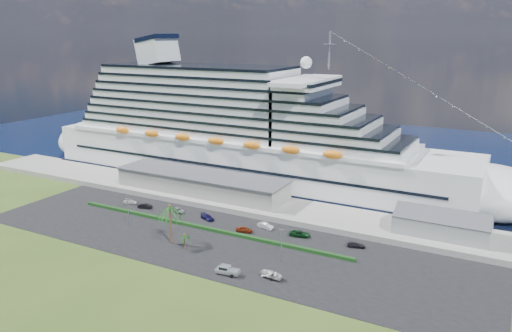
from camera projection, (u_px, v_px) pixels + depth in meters
The scene contains 22 objects.
ground at pixel (194, 257), 122.80m from camera, with size 420.00×420.00×0.00m, color #334C19.
asphalt_lot at pixel (218, 241), 132.16m from camera, with size 140.00×38.00×0.12m, color black.
wharf at pixel (267, 206), 156.64m from camera, with size 240.00×20.00×1.80m, color gray.
water at pixel (354, 151), 233.53m from camera, with size 420.00×160.00×0.02m, color black.
cruise_ship at pixel (245, 137), 182.82m from camera, with size 191.00×38.00×54.00m.
terminal_building at pixel (201, 182), 166.97m from camera, with size 61.00×15.00×6.30m.
port_shed at pixel (442, 224), 132.04m from camera, with size 24.00×12.31×7.37m.
hedge at pixel (203, 228), 139.93m from camera, with size 88.00×1.10×0.90m, color black.
lamp_post_left at pixel (128, 209), 141.00m from camera, with size 1.60×0.35×8.27m.
lamp_post_right at pixel (281, 241), 119.12m from camera, with size 1.60×0.35×8.27m.
palm_tall at pixel (170, 211), 128.39m from camera, with size 8.82×8.82×11.13m.
palm_short at pixel (184, 237), 126.03m from camera, with size 3.53×3.53×4.56m.
parked_car_0 at pixel (130, 202), 160.50m from camera, with size 1.77×4.41×1.50m, color silver.
parked_car_1 at pixel (145, 206), 156.57m from camera, with size 1.58×4.53×1.49m, color black.
parked_car_2 at pixel (178, 210), 153.04m from camera, with size 2.21×4.79×1.33m, color #9B9EA3.
parked_car_3 at pixel (207, 217), 147.20m from camera, with size 2.08×5.13×1.49m, color #13103A.
parked_car_4 at pixel (244, 229), 137.79m from camera, with size 1.86×4.63×1.58m, color maroon.
parked_car_5 at pixel (265, 226), 140.51m from camera, with size 1.68×4.82×1.59m, color silver.
parked_car_6 at pixel (300, 234), 134.91m from camera, with size 2.56×5.55×1.54m, color #0D3616.
parked_car_7 at pixel (356, 245), 128.05m from camera, with size 1.86×4.59×1.33m, color black.
pickup_truck at pixel (227, 270), 113.55m from camera, with size 5.93×2.79×2.01m.
boat_trailer at pixel (272, 274), 111.56m from camera, with size 6.11×4.10×1.74m.
Camera 1 is at (66.72, -92.25, 53.48)m, focal length 35.00 mm.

